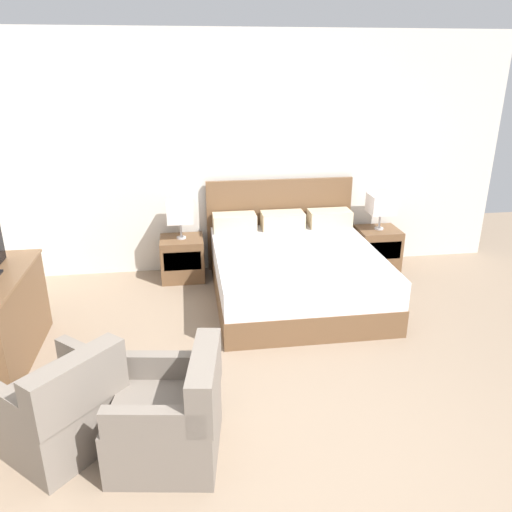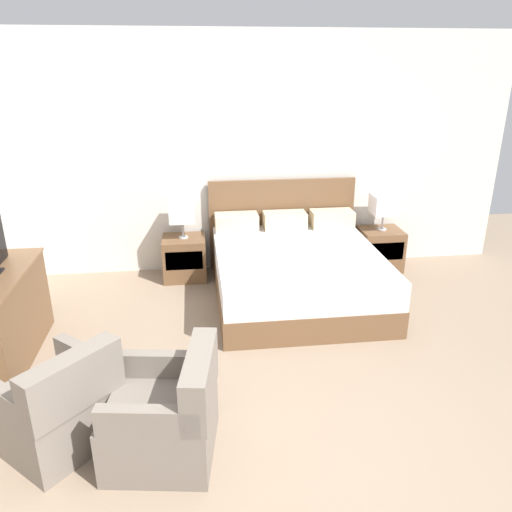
{
  "view_description": "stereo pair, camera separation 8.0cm",
  "coord_description": "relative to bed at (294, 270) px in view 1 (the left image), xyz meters",
  "views": [
    {
      "loc": [
        -0.69,
        -2.37,
        2.45
      ],
      "look_at": [
        -0.07,
        1.95,
        0.75
      ],
      "focal_mm": 35.0,
      "sensor_mm": 36.0,
      "label": 1
    },
    {
      "loc": [
        -0.62,
        -2.38,
        2.45
      ],
      "look_at": [
        -0.07,
        1.95,
        0.75
      ],
      "focal_mm": 35.0,
      "sensor_mm": 36.0,
      "label": 2
    }
  ],
  "objects": [
    {
      "name": "table_lamp_left",
      "position": [
        -1.22,
        0.69,
        0.52
      ],
      "size": [
        0.3,
        0.3,
        0.44
      ],
      "color": "#B7B7BC",
      "rests_on": "nightstand_left"
    },
    {
      "name": "wall_back",
      "position": [
        -0.44,
        1.0,
        1.09
      ],
      "size": [
        6.49,
        0.06,
        2.81
      ],
      "primitive_type": "cube",
      "color": "beige",
      "rests_on": "ground"
    },
    {
      "name": "nightstand_right",
      "position": [
        1.22,
        0.69,
        -0.06
      ],
      "size": [
        0.5,
        0.45,
        0.51
      ],
      "color": "brown",
      "rests_on": "ground"
    },
    {
      "name": "ground_plane",
      "position": [
        -0.44,
        -2.57,
        -0.31
      ],
      "size": [
        10.63,
        10.63,
        0.0
      ],
      "primitive_type": "plane",
      "color": "#84705B"
    },
    {
      "name": "table_lamp_right",
      "position": [
        1.22,
        0.69,
        0.52
      ],
      "size": [
        0.3,
        0.3,
        0.44
      ],
      "color": "#B7B7BC",
      "rests_on": "nightstand_right"
    },
    {
      "name": "armchair_by_window",
      "position": [
        -2.04,
        -2.05,
        -0.03
      ],
      "size": [
        0.97,
        0.97,
        0.76
      ],
      "color": "#70665B",
      "rests_on": "ground"
    },
    {
      "name": "nightstand_left",
      "position": [
        -1.22,
        0.69,
        -0.06
      ],
      "size": [
        0.5,
        0.45,
        0.51
      ],
      "color": "brown",
      "rests_on": "ground"
    },
    {
      "name": "armchair_companion",
      "position": [
        -1.31,
        -2.24,
        -0.03
      ],
      "size": [
        0.78,
        0.78,
        0.76
      ],
      "color": "#70665B",
      "rests_on": "ground"
    },
    {
      "name": "bed",
      "position": [
        0.0,
        0.0,
        0.0
      ],
      "size": [
        1.8,
        1.98,
        1.13
      ],
      "color": "brown",
      "rests_on": "ground"
    }
  ]
}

